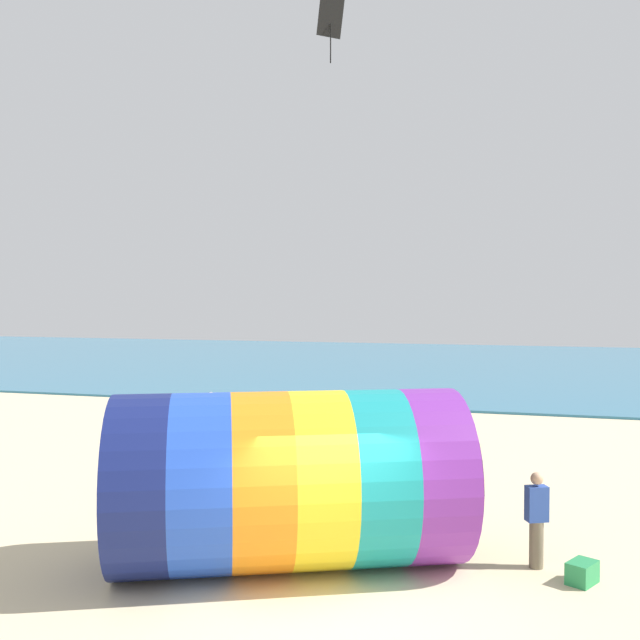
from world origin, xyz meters
TOP-DOWN VIEW (x-y plane):
  - ground_plane at (0.00, 0.00)m, footprint 120.00×120.00m
  - sea at (0.00, 39.21)m, footprint 120.00×40.00m
  - giant_inflatable_tube at (-1.15, 1.77)m, footprint 6.60×5.15m
  - kite_handler at (2.94, 2.88)m, footprint 0.42×0.35m
  - kite_black_diamond at (-1.92, 7.36)m, footprint 0.66×0.64m
  - bystander_near_water at (-0.43, 13.42)m, footprint 0.32×0.41m
  - bystander_mid_beach at (-6.68, 10.67)m, footprint 0.39×0.26m
  - cooler_box at (3.64, 2.37)m, footprint 0.57×0.63m

SIDE VIEW (x-z plane):
  - ground_plane at x=0.00m, z-range 0.00..0.00m
  - sea at x=0.00m, z-range 0.00..0.10m
  - cooler_box at x=3.64m, z-range 0.00..0.36m
  - bystander_near_water at x=-0.43m, z-range 0.01..1.59m
  - kite_handler at x=2.94m, z-range 0.01..1.67m
  - bystander_mid_beach at x=-6.68m, z-range 0.02..1.69m
  - giant_inflatable_tube at x=-1.15m, z-range 0.00..3.03m
  - kite_black_diamond at x=-1.92m, z-range 10.72..12.32m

